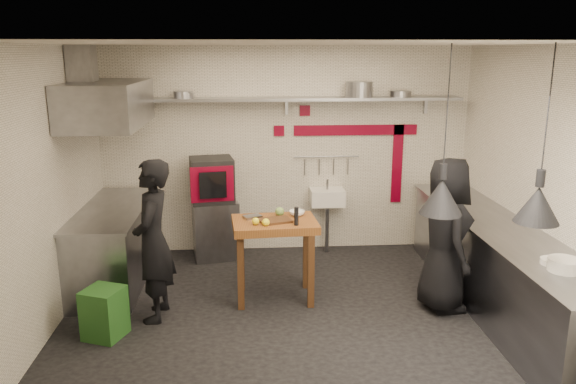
{
  "coord_description": "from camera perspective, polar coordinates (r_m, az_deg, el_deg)",
  "views": [
    {
      "loc": [
        -0.51,
        -5.47,
        2.74
      ],
      "look_at": [
        -0.1,
        0.3,
        1.27
      ],
      "focal_mm": 35.0,
      "sensor_mm": 36.0,
      "label": 1
    }
  ],
  "objects": [
    {
      "name": "floor",
      "position": [
        6.14,
        1.2,
        -12.28
      ],
      "size": [
        5.0,
        5.0,
        0.0
      ],
      "primitive_type": "plane",
      "color": "black",
      "rests_on": "ground"
    },
    {
      "name": "ceiling",
      "position": [
        5.5,
        1.36,
        14.83
      ],
      "size": [
        5.0,
        5.0,
        0.0
      ],
      "primitive_type": "plane",
      "color": "silver",
      "rests_on": "floor"
    },
    {
      "name": "wall_back",
      "position": [
        7.71,
        -0.17,
        4.2
      ],
      "size": [
        5.0,
        0.04,
        2.8
      ],
      "primitive_type": "cube",
      "color": "silver",
      "rests_on": "floor"
    },
    {
      "name": "wall_front",
      "position": [
        3.67,
        4.32,
        -7.26
      ],
      "size": [
        5.0,
        0.04,
        2.8
      ],
      "primitive_type": "cube",
      "color": "silver",
      "rests_on": "floor"
    },
    {
      "name": "wall_left",
      "position": [
        5.98,
        -23.34,
        0.07
      ],
      "size": [
        0.04,
        4.2,
        2.8
      ],
      "primitive_type": "cube",
      "color": "silver",
      "rests_on": "floor"
    },
    {
      "name": "wall_right",
      "position": [
        6.39,
        24.2,
        0.84
      ],
      "size": [
        0.04,
        4.2,
        2.8
      ],
      "primitive_type": "cube",
      "color": "silver",
      "rests_on": "floor"
    },
    {
      "name": "red_band_horiz",
      "position": [
        7.77,
        6.89,
        6.27
      ],
      "size": [
        1.7,
        0.02,
        0.14
      ],
      "primitive_type": "cube",
      "color": "maroon",
      "rests_on": "wall_back"
    },
    {
      "name": "red_band_vert",
      "position": [
        7.98,
        11.03,
        2.82
      ],
      "size": [
        0.14,
        0.02,
        1.1
      ],
      "primitive_type": "cube",
      "color": "maroon",
      "rests_on": "wall_back"
    },
    {
      "name": "red_tile_a",
      "position": [
        7.63,
        1.73,
        8.26
      ],
      "size": [
        0.14,
        0.02,
        0.14
      ],
      "primitive_type": "cube",
      "color": "maroon",
      "rests_on": "wall_back"
    },
    {
      "name": "red_tile_b",
      "position": [
        7.64,
        -0.91,
        6.23
      ],
      "size": [
        0.14,
        0.02,
        0.14
      ],
      "primitive_type": "cube",
      "color": "maroon",
      "rests_on": "wall_back"
    },
    {
      "name": "back_shelf",
      "position": [
        7.44,
        -0.08,
        9.43
      ],
      "size": [
        4.6,
        0.34,
        0.04
      ],
      "primitive_type": "cube",
      "color": "slate",
      "rests_on": "wall_back"
    },
    {
      "name": "shelf_bracket_left",
      "position": [
        7.7,
        -14.56,
        8.4
      ],
      "size": [
        0.04,
        0.06,
        0.24
      ],
      "primitive_type": "cube",
      "color": "slate",
      "rests_on": "wall_back"
    },
    {
      "name": "shelf_bracket_mid",
      "position": [
        7.6,
        -0.16,
        8.77
      ],
      "size": [
        0.04,
        0.06,
        0.24
      ],
      "primitive_type": "cube",
      "color": "slate",
      "rests_on": "wall_back"
    },
    {
      "name": "shelf_bracket_right",
      "position": [
        7.95,
        13.79,
        8.61
      ],
      "size": [
        0.04,
        0.06,
        0.24
      ],
      "primitive_type": "cube",
      "color": "slate",
      "rests_on": "wall_back"
    },
    {
      "name": "pan_far_left",
      "position": [
        7.46,
        -10.6,
        9.71
      ],
      "size": [
        0.33,
        0.33,
        0.09
      ],
      "primitive_type": "cylinder",
      "rotation": [
        0.0,
        0.0,
        0.4
      ],
      "color": "slate",
      "rests_on": "back_shelf"
    },
    {
      "name": "pan_mid_left",
      "position": [
        7.46,
        -10.41,
        9.64
      ],
      "size": [
        0.27,
        0.27,
        0.07
      ],
      "primitive_type": "cylinder",
      "rotation": [
        0.0,
        0.0,
        -0.18
      ],
      "color": "slate",
      "rests_on": "back_shelf"
    },
    {
      "name": "stock_pot",
      "position": [
        7.55,
        7.24,
        10.31
      ],
      "size": [
        0.4,
        0.4,
        0.2
      ],
      "primitive_type": "cylinder",
      "rotation": [
        0.0,
        0.0,
        -0.14
      ],
      "color": "slate",
      "rests_on": "back_shelf"
    },
    {
      "name": "pan_right",
      "position": [
        7.69,
        11.34,
        9.76
      ],
      "size": [
        0.34,
        0.34,
        0.08
      ],
      "primitive_type": "cylinder",
      "rotation": [
        0.0,
        0.0,
        -0.29
      ],
      "color": "slate",
      "rests_on": "back_shelf"
    },
    {
      "name": "oven_stand",
      "position": [
        7.67,
        -7.34,
        -3.68
      ],
      "size": [
        0.66,
        0.62,
        0.8
      ],
      "primitive_type": "cube",
      "rotation": [
        0.0,
        0.0,
        0.17
      ],
      "color": "slate",
      "rests_on": "floor"
    },
    {
      "name": "combi_oven",
      "position": [
        7.42,
        -7.74,
        1.23
      ],
      "size": [
        0.62,
        0.59,
        0.58
      ],
      "primitive_type": "cube",
      "rotation": [
        0.0,
        0.0,
        0.17
      ],
      "color": "black",
      "rests_on": "oven_stand"
    },
    {
      "name": "oven_door",
      "position": [
        7.18,
        -7.72,
        0.8
      ],
      "size": [
        0.54,
        0.12,
        0.46
      ],
      "primitive_type": "cube",
      "rotation": [
        0.0,
        0.0,
        0.17
      ],
      "color": "maroon",
      "rests_on": "combi_oven"
    },
    {
      "name": "oven_glass",
      "position": [
        7.13,
        -7.63,
        0.7
      ],
      "size": [
        0.34,
        0.07,
        0.34
      ],
      "primitive_type": "cube",
      "rotation": [
        0.0,
        0.0,
        0.17
      ],
      "color": "black",
      "rests_on": "oven_door"
    },
    {
      "name": "hand_sink",
      "position": [
        7.72,
        4.0,
        -0.53
      ],
      "size": [
        0.46,
        0.34,
        0.22
      ],
      "primitive_type": "cube",
      "color": "white",
      "rests_on": "wall_back"
    },
    {
      "name": "sink_tap",
      "position": [
        7.68,
        4.02,
        0.77
      ],
      "size": [
        0.03,
        0.03,
        0.14
      ],
      "primitive_type": "cylinder",
      "color": "slate",
      "rests_on": "hand_sink"
    },
    {
      "name": "sink_drain",
      "position": [
        7.81,
        3.98,
        -3.72
      ],
      "size": [
        0.06,
        0.06,
        0.66
      ],
      "primitive_type": "cylinder",
      "color": "slate",
      "rests_on": "floor"
    },
    {
      "name": "utensil_rail",
      "position": [
        7.74,
        3.93,
        3.61
      ],
      "size": [
        0.9,
        0.02,
        0.02
      ],
      "primitive_type": "cylinder",
      "rotation": [
        0.0,
        1.57,
        0.0
      ],
      "color": "slate",
      "rests_on": "wall_back"
    },
    {
      "name": "counter_right",
      "position": [
        6.5,
        20.61,
        -7.36
      ],
      "size": [
        0.7,
        3.8,
        0.9
      ],
      "primitive_type": "cube",
      "color": "slate",
      "rests_on": "floor"
    },
    {
      "name": "counter_right_top",
      "position": [
        6.36,
        20.97,
        -3.45
      ],
      "size": [
        0.76,
        3.9,
        0.03
      ],
      "primitive_type": "cube",
      "color": "slate",
      "rests_on": "counter_right"
    },
    {
      "name": "plate_stack",
      "position": [
        5.3,
        26.25,
        -6.67
      ],
      "size": [
        0.31,
        0.31,
        0.11
      ],
      "primitive_type": "cylinder",
      "rotation": [
        0.0,
        0.0,
        -0.2
      ],
      "color": "white",
      "rests_on": "counter_right_top"
    },
    {
      "name": "small_bowl_right",
      "position": [
        5.43,
        25.2,
        -6.41
      ],
      "size": [
        0.23,
        0.23,
        0.05
      ],
      "primitive_type": "cylinder",
      "rotation": [
        0.0,
        0.0,
        0.23
      ],
      "color": "white",
      "rests_on": "counter_right_top"
    },
    {
      "name": "counter_left",
      "position": [
        7.11,
        -17.21,
        -5.25
      ],
      "size": [
        0.7,
        1.9,
        0.9
      ],
      "primitive_type": "cube",
      "color": "slate",
      "rests_on": "floor"
    },
    {
      "name": "counter_left_top",
      "position": [
        6.97,
        -17.48,
        -1.64
      ],
      "size": [
        0.76,
        2.0,
        0.03
      ],
      "primitive_type": "cube",
      "color": "slate",
      "rests_on": "counter_left"
    },
    {
      "name": "extractor_hood",
      "position": [
        6.74,
        -17.85,
        8.52
      ],
      "size": [
        0.78,
        1.6,
        0.5
      ],
      "primitive_type": "cube",
      "color": "slate",
      "rests_on": "ceiling"
    },
    {
      "name": "hood_duct",
      "position": [
        6.78,
        -20.2,
        11.76
      ],
      "size": [
        0.28,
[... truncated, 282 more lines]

